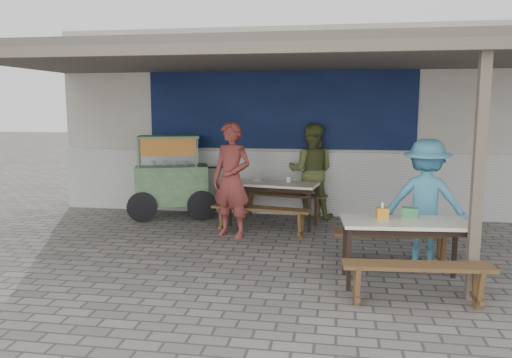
{
  "coord_description": "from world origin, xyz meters",
  "views": [
    {
      "loc": [
        0.91,
        -6.34,
        2.05
      ],
      "look_at": [
        -0.29,
        0.9,
        0.97
      ],
      "focal_mm": 35.0,
      "sensor_mm": 36.0,
      "label": 1
    }
  ],
  "objects_px": {
    "bench_right_wall": "(393,240)",
    "tissue_box": "(382,213)",
    "patron_street_side": "(232,180)",
    "table_left": "(273,187)",
    "table_right": "(405,228)",
    "condiment_jar": "(288,179)",
    "patron_right_table": "(426,201)",
    "condiment_bowl": "(258,180)",
    "bench_left_street": "(261,214)",
    "patron_wall_side": "(311,171)",
    "donation_box": "(410,213)",
    "bench_right_street": "(417,274)",
    "vendor_cart": "(171,173)",
    "bench_left_wall": "(283,199)"
  },
  "relations": [
    {
      "from": "vendor_cart",
      "to": "donation_box",
      "type": "height_order",
      "value": "vendor_cart"
    },
    {
      "from": "table_right",
      "to": "tissue_box",
      "type": "height_order",
      "value": "tissue_box"
    },
    {
      "from": "bench_left_street",
      "to": "table_right",
      "type": "bearing_deg",
      "value": -35.14
    },
    {
      "from": "bench_right_street",
      "to": "patron_right_table",
      "type": "distance_m",
      "value": 1.69
    },
    {
      "from": "patron_street_side",
      "to": "patron_right_table",
      "type": "distance_m",
      "value": 2.91
    },
    {
      "from": "table_right",
      "to": "condiment_jar",
      "type": "distance_m",
      "value": 3.17
    },
    {
      "from": "table_right",
      "to": "tissue_box",
      "type": "relative_size",
      "value": 11.12
    },
    {
      "from": "bench_left_wall",
      "to": "patron_right_table",
      "type": "bearing_deg",
      "value": -37.95
    },
    {
      "from": "bench_right_wall",
      "to": "tissue_box",
      "type": "height_order",
      "value": "tissue_box"
    },
    {
      "from": "table_right",
      "to": "patron_street_side",
      "type": "xyz_separation_m",
      "value": [
        -2.41,
        1.77,
        0.24
      ]
    },
    {
      "from": "bench_right_street",
      "to": "vendor_cart",
      "type": "relative_size",
      "value": 0.86
    },
    {
      "from": "condiment_jar",
      "to": "condiment_bowl",
      "type": "bearing_deg",
      "value": 179.41
    },
    {
      "from": "tissue_box",
      "to": "condiment_jar",
      "type": "distance_m",
      "value": 2.99
    },
    {
      "from": "table_left",
      "to": "tissue_box",
      "type": "height_order",
      "value": "tissue_box"
    },
    {
      "from": "bench_left_wall",
      "to": "condiment_bowl",
      "type": "distance_m",
      "value": 0.76
    },
    {
      "from": "donation_box",
      "to": "vendor_cart",
      "type": "bearing_deg",
      "value": 144.36
    },
    {
      "from": "donation_box",
      "to": "bench_left_street",
      "type": "bearing_deg",
      "value": 139.37
    },
    {
      "from": "table_left",
      "to": "condiment_jar",
      "type": "xyz_separation_m",
      "value": [
        0.25,
        0.15,
        0.12
      ]
    },
    {
      "from": "patron_street_side",
      "to": "table_right",
      "type": "bearing_deg",
      "value": -15.64
    },
    {
      "from": "condiment_jar",
      "to": "condiment_bowl",
      "type": "distance_m",
      "value": 0.53
    },
    {
      "from": "vendor_cart",
      "to": "patron_street_side",
      "type": "xyz_separation_m",
      "value": [
        1.39,
        -1.18,
        0.09
      ]
    },
    {
      "from": "patron_wall_side",
      "to": "condiment_bowl",
      "type": "distance_m",
      "value": 1.07
    },
    {
      "from": "patron_wall_side",
      "to": "patron_right_table",
      "type": "bearing_deg",
      "value": 127.34
    },
    {
      "from": "table_right",
      "to": "bench_left_wall",
      "type": "bearing_deg",
      "value": 113.86
    },
    {
      "from": "bench_left_wall",
      "to": "vendor_cart",
      "type": "bearing_deg",
      "value": -163.04
    },
    {
      "from": "bench_left_wall",
      "to": "patron_right_table",
      "type": "height_order",
      "value": "patron_right_table"
    },
    {
      "from": "tissue_box",
      "to": "condiment_jar",
      "type": "xyz_separation_m",
      "value": [
        -1.36,
        2.66,
        -0.02
      ]
    },
    {
      "from": "table_right",
      "to": "table_left",
      "type": "bearing_deg",
      "value": 121.17
    },
    {
      "from": "bench_right_wall",
      "to": "patron_right_table",
      "type": "xyz_separation_m",
      "value": [
        0.43,
        0.28,
        0.48
      ]
    },
    {
      "from": "patron_wall_side",
      "to": "condiment_bowl",
      "type": "bearing_deg",
      "value": 36.79
    },
    {
      "from": "bench_right_wall",
      "to": "patron_street_side",
      "type": "distance_m",
      "value": 2.67
    },
    {
      "from": "patron_wall_side",
      "to": "vendor_cart",
      "type": "bearing_deg",
      "value": 11.23
    },
    {
      "from": "bench_right_street",
      "to": "vendor_cart",
      "type": "bearing_deg",
      "value": 132.25
    },
    {
      "from": "condiment_jar",
      "to": "bench_right_wall",
      "type": "bearing_deg",
      "value": -53.02
    },
    {
      "from": "bench_left_street",
      "to": "donation_box",
      "type": "bearing_deg",
      "value": -31.39
    },
    {
      "from": "table_left",
      "to": "bench_right_street",
      "type": "relative_size",
      "value": 1.04
    },
    {
      "from": "bench_left_wall",
      "to": "tissue_box",
      "type": "height_order",
      "value": "tissue_box"
    },
    {
      "from": "patron_right_table",
      "to": "tissue_box",
      "type": "height_order",
      "value": "patron_right_table"
    },
    {
      "from": "tissue_box",
      "to": "patron_street_side",
      "type": "bearing_deg",
      "value": 141.58
    },
    {
      "from": "tissue_box",
      "to": "condiment_bowl",
      "type": "bearing_deg",
      "value": 125.25
    },
    {
      "from": "bench_right_street",
      "to": "condiment_jar",
      "type": "distance_m",
      "value": 3.79
    },
    {
      "from": "patron_wall_side",
      "to": "donation_box",
      "type": "distance_m",
      "value": 3.41
    },
    {
      "from": "bench_left_street",
      "to": "bench_right_street",
      "type": "xyz_separation_m",
      "value": [
        2.02,
        -2.58,
        -0.0
      ]
    },
    {
      "from": "bench_left_street",
      "to": "patron_street_side",
      "type": "height_order",
      "value": "patron_street_side"
    },
    {
      "from": "patron_wall_side",
      "to": "table_left",
      "type": "bearing_deg",
      "value": 53.67
    },
    {
      "from": "bench_right_street",
      "to": "tissue_box",
      "type": "xyz_separation_m",
      "value": [
        -0.31,
        0.72,
        0.48
      ]
    },
    {
      "from": "table_right",
      "to": "donation_box",
      "type": "distance_m",
      "value": 0.24
    },
    {
      "from": "table_left",
      "to": "patron_wall_side",
      "type": "relative_size",
      "value": 0.92
    },
    {
      "from": "bench_right_street",
      "to": "bench_right_wall",
      "type": "xyz_separation_m",
      "value": [
        -0.11,
        1.31,
        0.0
      ]
    },
    {
      "from": "patron_wall_side",
      "to": "patron_street_side",
      "type": "bearing_deg",
      "value": 56.34
    }
  ]
}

